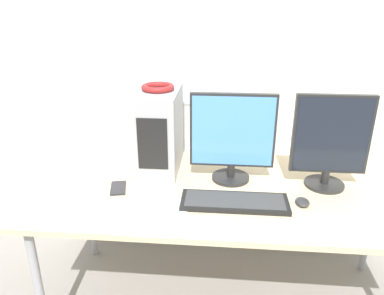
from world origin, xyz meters
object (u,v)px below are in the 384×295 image
pc_tower (159,131)px  mouse (302,202)px  monitor_right_near (331,141)px  keyboard (235,202)px  headphones (158,87)px  cell_phone (118,188)px  monitor_main (232,137)px

pc_tower → mouse: pc_tower is taller
monitor_right_near → keyboard: size_ratio=0.96×
headphones → monitor_right_near: bearing=-9.2°
cell_phone → monitor_main: bearing=3.4°
headphones → monitor_main: bearing=-15.3°
pc_tower → mouse: bearing=-25.0°
cell_phone → mouse: bearing=-16.9°
headphones → keyboard: 0.69m
cell_phone → headphones: bearing=44.9°
monitor_main → monitor_right_near: 0.47m
pc_tower → monitor_right_near: bearing=-9.1°
headphones → monitor_right_near: (0.85, -0.14, -0.21)m
pc_tower → mouse: (0.71, -0.33, -0.20)m
pc_tower → monitor_right_near: size_ratio=0.93×
monitor_main → monitor_right_near: monitor_right_near is taller
headphones → mouse: size_ratio=1.97×
monitor_main → cell_phone: size_ratio=3.08×
pc_tower → cell_phone: size_ratio=2.95×
keyboard → cell_phone: 0.57m
headphones → cell_phone: bearing=-122.7°
monitor_main → keyboard: 0.33m
mouse → monitor_main: bearing=145.1°
cell_phone → pc_tower: bearing=44.9°
pc_tower → cell_phone: bearing=-122.8°
pc_tower → cell_phone: pc_tower is taller
mouse → headphones: bearing=154.9°
headphones → monitor_right_near: 0.88m
monitor_right_near → cell_phone: 1.05m
monitor_main → monitor_right_near: bearing=-3.9°
headphones → keyboard: size_ratio=0.35×
monitor_main → monitor_right_near: size_ratio=0.97×
headphones → monitor_right_near: size_ratio=0.36×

